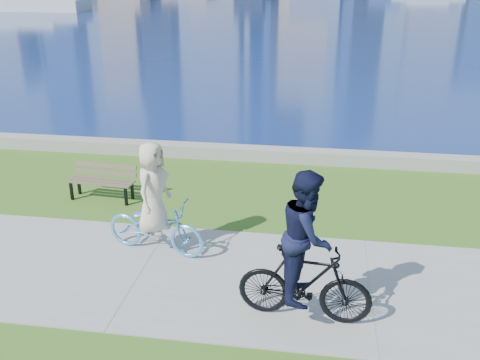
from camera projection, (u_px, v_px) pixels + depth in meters
The scene contains 8 objects.
ground at pixel (141, 271), 9.55m from camera, with size 320.00×320.00×0.00m, color #335A17.
concrete_path at pixel (141, 271), 9.55m from camera, with size 80.00×3.50×0.02m, color gray.
seawall at pixel (211, 151), 15.17m from camera, with size 90.00×0.50×0.35m, color gray.
bay_water at pixel (306, 4), 75.53m from camera, with size 320.00×131.00×0.01m, color navy.
ferry_near at pixel (22, 3), 64.01m from camera, with size 15.81×4.52×2.15m.
park_bench at pixel (102, 178), 12.38m from camera, with size 1.59×0.65×0.81m.
cyclist_woman at pixel (154, 213), 9.91m from camera, with size 1.08×2.09×2.16m.
cyclist_man at pixel (306, 260), 7.89m from camera, with size 0.82×2.07×2.43m.
Camera 1 is at (3.02, -7.88, 5.09)m, focal length 40.00 mm.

